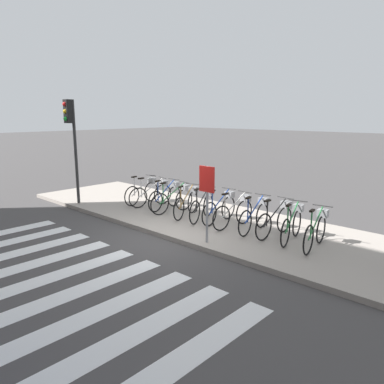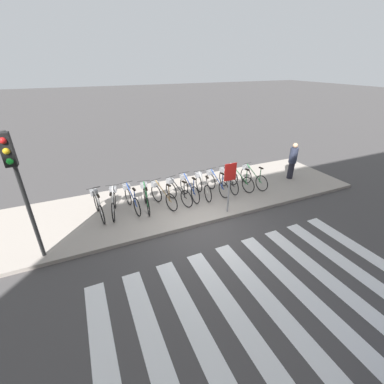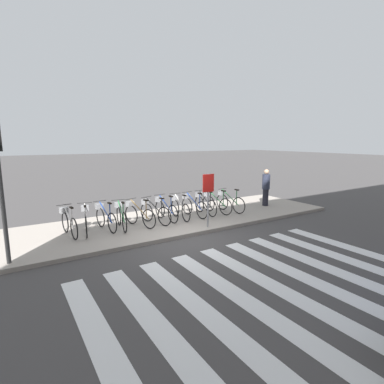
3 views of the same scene
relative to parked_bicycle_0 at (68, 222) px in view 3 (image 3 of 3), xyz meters
name	(u,v)px [view 3 (image 3 of 3)]	position (x,y,z in m)	size (l,w,h in m)	color
ground_plane	(185,238)	(3.09, -1.87, -0.55)	(120.00, 120.00, 0.00)	#423F3F
sidewalk	(159,223)	(3.09, 0.01, -0.49)	(14.36, 3.75, 0.12)	#9E9389
road_crosswalk	(340,322)	(3.09, -7.08, -0.55)	(7.65, 8.00, 0.01)	silver
parked_bicycle_0	(68,222)	(0.00, 0.00, 0.00)	(0.46, 1.59, 0.98)	black
parked_bicycle_1	(86,220)	(0.52, -0.03, 0.00)	(0.50, 1.57, 0.98)	black
parked_bicycle_2	(105,217)	(1.14, 0.01, 0.00)	(0.46, 1.59, 0.98)	black
parked_bicycle_3	(121,216)	(1.64, -0.13, 0.00)	(0.46, 1.59, 0.98)	black
parked_bicycle_4	(138,214)	(2.23, -0.18, 0.00)	(0.62, 1.53, 0.98)	black
parked_bicycle_5	(153,211)	(2.83, -0.15, 0.00)	(0.61, 1.54, 0.98)	black
parked_bicycle_6	(165,209)	(3.36, 0.00, 0.00)	(0.46, 1.60, 0.98)	black
parked_bicycle_7	(179,207)	(3.92, -0.08, 0.00)	(0.46, 1.60, 0.98)	black
parked_bicycle_8	(193,205)	(4.55, -0.05, 0.00)	(0.46, 1.59, 0.98)	black
parked_bicycle_9	(204,203)	(5.12, 0.01, 0.00)	(0.46, 1.60, 0.98)	black
parked_bicycle_10	(215,202)	(5.61, -0.08, 0.00)	(0.50, 1.57, 0.98)	black
parked_bicycle_11	(229,201)	(6.24, -0.16, 0.00)	(0.46, 1.59, 0.98)	black
pedestrian	(266,187)	(8.35, -0.19, 0.43)	(0.34, 0.34, 1.65)	#23232D
sign_post	(208,191)	(4.19, -1.58, 0.81)	(0.44, 0.07, 1.82)	#99999E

